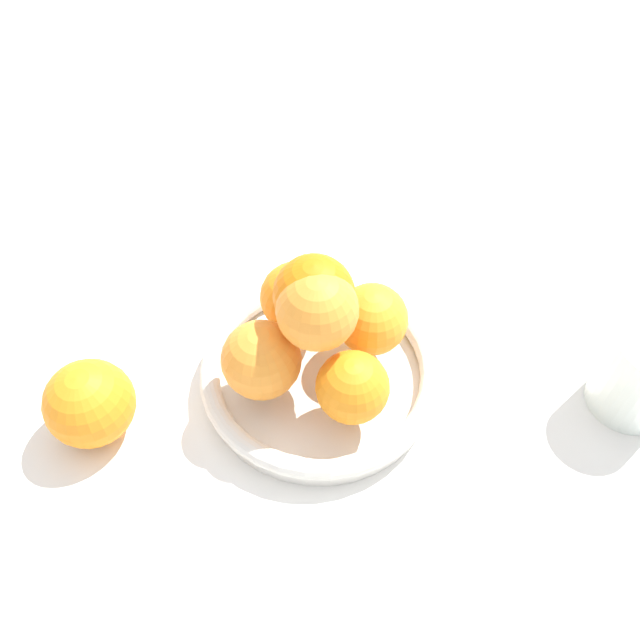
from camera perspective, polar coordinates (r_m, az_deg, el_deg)
ground_plane at (r=0.63m, az=-0.00°, el=-5.70°), size 4.00×4.00×0.00m
fruit_bowl at (r=0.62m, az=-0.00°, el=-4.79°), size 0.24×0.24×0.03m
orange_pile at (r=0.56m, az=-0.34°, el=-0.59°), size 0.18×0.18×0.13m
stray_orange at (r=0.61m, az=-20.29°, el=-7.16°), size 0.08×0.08×0.08m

